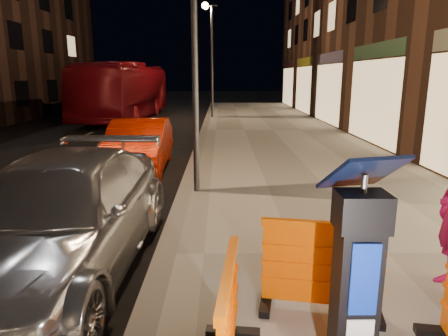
{
  "coord_description": "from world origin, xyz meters",
  "views": [
    {
      "loc": [
        0.76,
        -4.97,
        2.5
      ],
      "look_at": [
        0.8,
        1.0,
        1.1
      ],
      "focal_mm": 32.0,
      "sensor_mm": 36.0,
      "label": 1
    }
  ],
  "objects_px": {
    "parking_kiosk": "(356,281)",
    "bus_doubledecker": "(128,119)",
    "barrier_back": "(322,267)",
    "barrier_kerbside": "(228,326)",
    "car_silver": "(64,270)",
    "car_red": "(140,170)"
  },
  "relations": [
    {
      "from": "parking_kiosk",
      "to": "bus_doubledecker",
      "type": "xyz_separation_m",
      "value": [
        -6.46,
        20.65,
        -1.01
      ]
    },
    {
      "from": "parking_kiosk",
      "to": "barrier_back",
      "type": "xyz_separation_m",
      "value": [
        0.0,
        0.95,
        -0.38
      ]
    },
    {
      "from": "barrier_back",
      "to": "barrier_kerbside",
      "type": "xyz_separation_m",
      "value": [
        -0.95,
        -0.95,
        0.0
      ]
    },
    {
      "from": "barrier_kerbside",
      "to": "car_silver",
      "type": "distance_m",
      "value": 3.06
    },
    {
      "from": "barrier_kerbside",
      "to": "bus_doubledecker",
      "type": "relative_size",
      "value": 0.11
    },
    {
      "from": "barrier_kerbside",
      "to": "bus_doubledecker",
      "type": "height_order",
      "value": "bus_doubledecker"
    },
    {
      "from": "parking_kiosk",
      "to": "barrier_back",
      "type": "distance_m",
      "value": 1.02
    },
    {
      "from": "parking_kiosk",
      "to": "car_silver",
      "type": "bearing_deg",
      "value": 153.24
    },
    {
      "from": "car_silver",
      "to": "car_red",
      "type": "relative_size",
      "value": 1.24
    },
    {
      "from": "car_silver",
      "to": "parking_kiosk",
      "type": "bearing_deg",
      "value": -32.99
    },
    {
      "from": "barrier_back",
      "to": "car_silver",
      "type": "height_order",
      "value": "barrier_back"
    },
    {
      "from": "barrier_kerbside",
      "to": "car_red",
      "type": "xyz_separation_m",
      "value": [
        -2.23,
        7.78,
        -0.63
      ]
    },
    {
      "from": "barrier_kerbside",
      "to": "bus_doubledecker",
      "type": "bearing_deg",
      "value": 20.87
    },
    {
      "from": "car_silver",
      "to": "car_red",
      "type": "distance_m",
      "value": 5.66
    },
    {
      "from": "parking_kiosk",
      "to": "barrier_kerbside",
      "type": "bearing_deg",
      "value": -172.08
    },
    {
      "from": "parking_kiosk",
      "to": "car_silver",
      "type": "relative_size",
      "value": 0.34
    },
    {
      "from": "car_red",
      "to": "barrier_kerbside",
      "type": "bearing_deg",
      "value": -76.05
    },
    {
      "from": "parking_kiosk",
      "to": "barrier_kerbside",
      "type": "distance_m",
      "value": 1.02
    },
    {
      "from": "bus_doubledecker",
      "to": "barrier_kerbside",
      "type": "bearing_deg",
      "value": -72.64
    },
    {
      "from": "parking_kiosk",
      "to": "car_red",
      "type": "relative_size",
      "value": 0.42
    },
    {
      "from": "parking_kiosk",
      "to": "barrier_back",
      "type": "height_order",
      "value": "parking_kiosk"
    },
    {
      "from": "car_red",
      "to": "barrier_back",
      "type": "bearing_deg",
      "value": -67.08
    }
  ]
}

